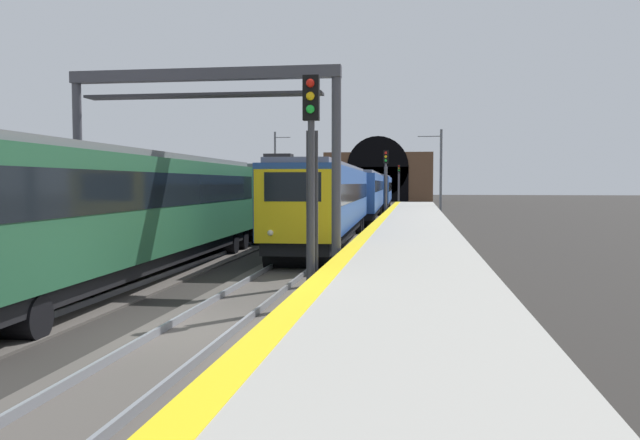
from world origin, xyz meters
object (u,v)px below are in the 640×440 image
railway_signal_far (399,181)px  catenary_mast_near (275,171)px  train_main_approaching (363,193)px  railway_signal_mid (386,179)px  train_adjacent_platform (278,195)px  overhead_signal_gantry (203,121)px  railway_signal_near (311,170)px  catenary_mast_far (440,172)px

railway_signal_far → catenary_mast_near: catenary_mast_near is taller
train_main_approaching → catenary_mast_near: catenary_mast_near is taller
railway_signal_mid → train_adjacent_platform: bearing=-25.8°
train_main_approaching → overhead_signal_gantry: bearing=-5.1°
railway_signal_mid → railway_signal_far: (39.08, 0.00, -0.03)m
railway_signal_near → catenary_mast_near: catenary_mast_near is taller
train_adjacent_platform → railway_signal_mid: (12.69, -6.13, 1.12)m
train_adjacent_platform → railway_signal_near: railway_signal_near is taller
railway_signal_far → overhead_signal_gantry: overhead_signal_gantry is taller
overhead_signal_gantry → train_adjacent_platform: bearing=5.9°
train_adjacent_platform → railway_signal_mid: size_ratio=11.23×
train_main_approaching → catenary_mast_near: size_ratio=7.38×
train_main_approaching → train_adjacent_platform: 13.10m
train_adjacent_platform → overhead_signal_gantry: overhead_signal_gantry is taller
railway_signal_near → catenary_mast_far: bearing=174.0°
train_main_approaching → catenary_mast_far: catenary_mast_far is taller
railway_signal_mid → overhead_signal_gantry: size_ratio=0.67×
train_adjacent_platform → railway_signal_far: (51.77, -6.13, 1.09)m
railway_signal_near → railway_signal_far: railway_signal_far is taller
train_adjacent_platform → catenary_mast_far: 21.06m
train_main_approaching → railway_signal_near: railway_signal_near is taller
railway_signal_near → overhead_signal_gantry: 5.80m
train_adjacent_platform → catenary_mast_far: bearing=-32.1°
train_main_approaching → train_adjacent_platform: train_adjacent_platform is taller
railway_signal_mid → overhead_signal_gantry: (-33.59, 3.96, 1.51)m
railway_signal_near → overhead_signal_gantry: overhead_signal_gantry is taller
train_main_approaching → overhead_signal_gantry: overhead_signal_gantry is taller
train_adjacent_platform → catenary_mast_near: 28.96m
railway_signal_near → railway_signal_far: (76.60, 0.00, 0.03)m
train_main_approaching → catenary_mast_far: size_ratio=8.10×
overhead_signal_gantry → railway_signal_mid: bearing=-6.7°
train_adjacent_platform → railway_signal_near: bearing=-167.8°
railway_signal_near → overhead_signal_gantry: bearing=-134.8°
railway_signal_mid → railway_signal_near: bearing=0.0°
catenary_mast_far → railway_signal_mid: bearing=140.1°
catenary_mast_near → catenary_mast_far: bearing=-120.7°
overhead_signal_gantry → catenary_mast_far: (38.99, -8.48, -0.94)m
railway_signal_mid → catenary_mast_far: 7.07m
railway_signal_mid → catenary_mast_near: (15.49, 12.45, 0.94)m
train_adjacent_platform → railway_signal_far: size_ratio=11.32×
train_main_approaching → train_adjacent_platform: bearing=-20.7°
train_main_approaching → railway_signal_far: (39.41, -1.79, 1.13)m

